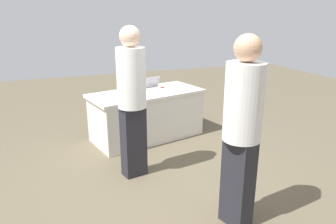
% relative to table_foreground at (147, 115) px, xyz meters
% --- Properties ---
extents(ground_plane, '(14.40, 14.40, 0.00)m').
position_rel_table_foreground_xyz_m(ground_plane, '(0.37, 1.52, -0.38)').
color(ground_plane, brown).
extents(table_foreground, '(1.90, 1.18, 0.76)m').
position_rel_table_foreground_xyz_m(table_foreground, '(0.00, 0.00, 0.00)').
color(table_foreground, silver).
rests_on(table_foreground, ground).
extents(person_presenter, '(0.42, 0.42, 1.80)m').
position_rel_table_foreground_xyz_m(person_presenter, '(-0.13, 2.42, 0.63)').
color(person_presenter, '#26262D').
rests_on(person_presenter, ground).
extents(person_attendee_standing, '(0.41, 0.41, 1.82)m').
position_rel_table_foreground_xyz_m(person_attendee_standing, '(0.53, 1.13, 0.64)').
color(person_attendee_standing, '#26262D').
rests_on(person_attendee_standing, ground).
extents(laptop_silver, '(0.38, 0.36, 0.21)m').
position_rel_table_foreground_xyz_m(laptop_silver, '(-0.14, -0.04, 0.42)').
color(laptop_silver, silver).
rests_on(laptop_silver, table_foreground).
extents(yarn_ball, '(0.10, 0.10, 0.10)m').
position_rel_table_foreground_xyz_m(yarn_ball, '(0.42, 0.23, 0.43)').
color(yarn_ball, beige).
rests_on(yarn_ball, table_foreground).
extents(scissors_red, '(0.16, 0.14, 0.01)m').
position_rel_table_foreground_xyz_m(scissors_red, '(-0.30, -0.16, 0.38)').
color(scissors_red, red).
rests_on(scissors_red, table_foreground).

